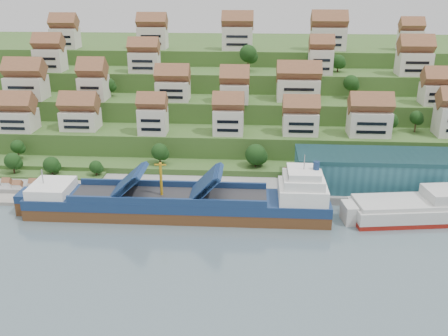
{
  "coord_description": "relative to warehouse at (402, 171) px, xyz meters",
  "views": [
    {
      "loc": [
        9.78,
        -117.99,
        59.13
      ],
      "look_at": [
        1.28,
        14.0,
        8.0
      ],
      "focal_mm": 40.0,
      "sensor_mm": 36.0,
      "label": 1
    }
  ],
  "objects": [
    {
      "name": "second_ship",
      "position": [
        -0.79,
        -15.99,
        -4.52
      ],
      "size": [
        31.9,
        15.47,
        8.88
      ],
      "rotation": [
        0.0,
        0.0,
        0.14
      ],
      "color": "maroon",
      "rests_on": "ground"
    },
    {
      "name": "beach_huts",
      "position": [
        -112.0,
        -6.25,
        -5.1
      ],
      "size": [
        14.4,
        3.7,
        2.2
      ],
      "color": "white",
      "rests_on": "pebble_beach"
    },
    {
      "name": "hillside_village",
      "position": [
        -51.81,
        43.35,
        16.99
      ],
      "size": [
        159.07,
        62.64,
        29.08
      ],
      "color": "beige",
      "rests_on": "ground"
    },
    {
      "name": "flagpole",
      "position": [
        -33.89,
        -7.0,
        -0.32
      ],
      "size": [
        1.28,
        0.16,
        8.0
      ],
      "color": "gray",
      "rests_on": "quay"
    },
    {
      "name": "quay",
      "position": [
        -32.0,
        -2.0,
        -6.1
      ],
      "size": [
        180.0,
        14.0,
        2.2
      ],
      "primitive_type": "cube",
      "color": "gray",
      "rests_on": "ground"
    },
    {
      "name": "pebble_beach",
      "position": [
        -110.0,
        -5.0,
        -6.7
      ],
      "size": [
        45.0,
        20.0,
        1.0
      ],
      "primitive_type": "cube",
      "color": "gray",
      "rests_on": "ground"
    },
    {
      "name": "cargo_ship",
      "position": [
        -59.8,
        -17.59,
        -3.88
      ],
      "size": [
        78.8,
        12.36,
        17.48
      ],
      "rotation": [
        0.0,
        0.0,
        0.0
      ],
      "color": "#58341B",
      "rests_on": "ground"
    },
    {
      "name": "ground",
      "position": [
        -52.0,
        -17.0,
        -7.2
      ],
      "size": [
        300.0,
        300.0,
        0.0
      ],
      "primitive_type": "plane",
      "color": "slate",
      "rests_on": "ground"
    },
    {
      "name": "hillside_trees",
      "position": [
        -55.96,
        30.03,
        10.6
      ],
      "size": [
        141.13,
        62.1,
        31.54
      ],
      "color": "#193C14",
      "rests_on": "ground"
    },
    {
      "name": "warehouse",
      "position": [
        0.0,
        0.0,
        0.0
      ],
      "size": [
        60.0,
        15.0,
        10.0
      ],
      "primitive_type": "cube",
      "color": "#265A67",
      "rests_on": "quay"
    },
    {
      "name": "hillside",
      "position": [
        -52.0,
        86.55,
        3.46
      ],
      "size": [
        260.0,
        128.0,
        31.0
      ],
      "color": "#2D4C1E",
      "rests_on": "ground"
    }
  ]
}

